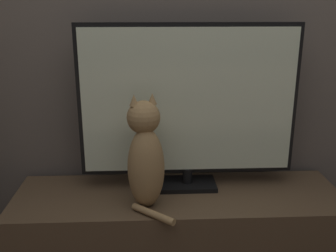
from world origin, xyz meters
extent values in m
cube|color=#60564C|center=(0.00, 1.22, 1.30)|extent=(4.80, 0.05, 2.60)
cube|color=brown|center=(0.00, 0.96, 0.27)|extent=(1.44, 0.43, 0.53)
cube|color=black|center=(0.05, 1.04, 0.54)|extent=(0.26, 0.16, 0.02)
cylinder|color=black|center=(0.05, 1.04, 0.59)|extent=(0.04, 0.04, 0.07)
cube|color=black|center=(0.05, 1.05, 0.93)|extent=(0.95, 0.02, 0.66)
cube|color=beige|center=(0.05, 1.03, 0.93)|extent=(0.91, 0.01, 0.63)
ellipsoid|color=#997547|center=(-0.14, 0.86, 0.70)|extent=(0.18, 0.17, 0.34)
ellipsoid|color=black|center=(-0.15, 0.91, 0.68)|extent=(0.09, 0.07, 0.19)
sphere|color=#997547|center=(-0.15, 0.89, 0.91)|extent=(0.16, 0.16, 0.13)
cone|color=#997547|center=(-0.18, 0.88, 0.98)|extent=(0.04, 0.04, 0.04)
cone|color=#997547|center=(-0.11, 0.90, 0.98)|extent=(0.04, 0.04, 0.04)
cylinder|color=#997547|center=(-0.11, 0.77, 0.55)|extent=(0.17, 0.15, 0.03)
camera|label=1|loc=(-0.12, -0.60, 1.34)|focal=42.00mm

